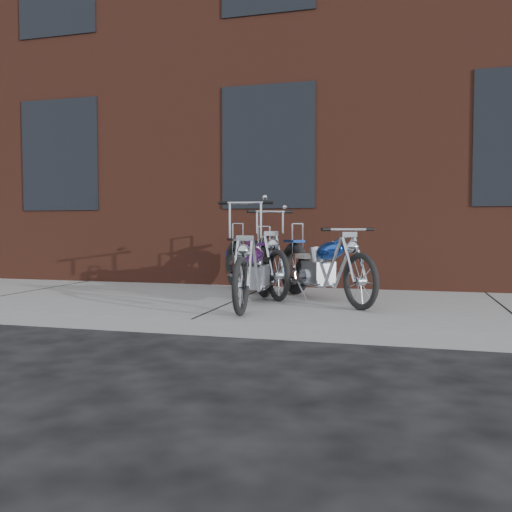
% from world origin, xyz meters
% --- Properties ---
extents(ground, '(120.00, 120.00, 0.00)m').
position_xyz_m(ground, '(0.00, 0.00, 0.00)').
color(ground, black).
rests_on(ground, ground).
extents(sidewalk, '(22.00, 3.00, 0.15)m').
position_xyz_m(sidewalk, '(0.00, 1.50, 0.07)').
color(sidewalk, gray).
rests_on(sidewalk, ground).
extents(building_brick, '(22.00, 10.00, 8.00)m').
position_xyz_m(building_brick, '(0.00, 8.00, 4.00)').
color(building_brick, '#5F2C1F').
rests_on(building_brick, ground).
extents(chopper_purple, '(0.50, 2.03, 1.14)m').
position_xyz_m(chopper_purple, '(0.33, 1.09, 0.52)').
color(chopper_purple, black).
rests_on(chopper_purple, sidewalk).
extents(chopper_blue, '(1.41, 1.70, 0.92)m').
position_xyz_m(chopper_blue, '(1.00, 1.61, 0.53)').
color(chopper_blue, black).
rests_on(chopper_blue, sidewalk).
extents(chopper_third, '(1.35, 1.76, 1.08)m').
position_xyz_m(chopper_third, '(0.03, 2.08, 0.53)').
color(chopper_third, black).
rests_on(chopper_third, sidewalk).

